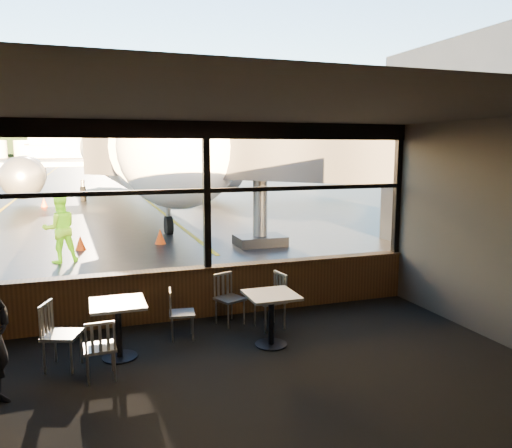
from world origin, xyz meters
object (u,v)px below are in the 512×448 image
cone_nose (160,236)px  cone_wing (44,203)px  cafe_table_near (271,320)px  jet_bridge (280,168)px  ground_crew (60,229)px  chair_mid_s (100,348)px  chair_near_e (270,301)px  cafe_table_mid (119,331)px  chair_near_w (182,314)px  airliner (123,102)px  chair_mid_w (62,336)px  cone_extra (80,243)px  chair_near_n (230,299)px

cone_nose → cone_wing: bearing=108.9°
cafe_table_near → cone_wing: 22.01m
jet_bridge → ground_crew: size_ratio=6.15×
cafe_table_near → chair_mid_s: chair_mid_s is taller
chair_near_e → cone_nose: (-0.63, 8.32, -0.23)m
cafe_table_mid → cone_wing: cafe_table_mid is taller
cafe_table_mid → cone_wing: bearing=96.4°
cone_wing → chair_near_w: bearing=-80.7°
airliner → chair_mid_w: airliner is taller
chair_near_e → cone_wing: (-4.89, 20.79, -0.24)m
cone_nose → jet_bridge: bearing=-29.0°
chair_near_w → chair_mid_w: (-1.77, -0.56, 0.06)m
cafe_table_near → cone_nose: size_ratio=1.70×
cone_extra → chair_near_n: bearing=-72.2°
chair_near_e → chair_mid_w: chair_mid_w is taller
jet_bridge → ground_crew: 6.49m
chair_near_e → ground_crew: (-3.54, 6.54, 0.43)m
cafe_table_near → chair_mid_s: (-2.54, -0.32, 0.01)m
jet_bridge → cafe_table_mid: bearing=-127.4°
ground_crew → cone_extra: ground_crew is taller
airliner → chair_near_w: size_ratio=44.76×
chair_mid_s → ground_crew: size_ratio=0.47×
jet_bridge → cone_nose: jet_bridge is taller
chair_near_w → chair_mid_s: chair_mid_s is taller
cafe_table_near → cone_nose: 9.06m
cafe_table_near → chair_near_n: bearing=106.4°
chair_near_e → chair_near_w: (-1.50, 0.01, -0.06)m
cafe_table_near → chair_near_n: chair_near_n is taller
jet_bridge → cafe_table_mid: 8.91m
chair_mid_w → cone_nose: bearing=-176.6°
chair_mid_w → cone_nose: chair_mid_w is taller
cafe_table_mid → cone_wing: size_ratio=1.80×
chair_mid_s → cafe_table_mid: bearing=62.8°
cafe_table_mid → chair_mid_s: 0.67m
jet_bridge → cafe_table_near: jet_bridge is taller
chair_mid_s → chair_near_w: bearing=37.2°
cafe_table_mid → cone_extra: (-0.55, 8.55, -0.20)m
chair_mid_s → chair_mid_w: bearing=131.4°
airliner → chair_near_n: size_ratio=41.45×
chair_near_e → ground_crew: ground_crew is taller
cafe_table_mid → airliner: bearing=85.0°
cafe_table_mid → cafe_table_near: bearing=-7.1°
jet_bridge → cone_wing: size_ratio=23.91×
cafe_table_mid → chair_near_e: chair_near_e is taller
chair_near_e → cafe_table_mid: bearing=91.4°
cone_wing → cone_extra: cone_wing is taller
jet_bridge → cone_extra: bearing=164.1°
airliner → ground_crew: 16.96m
jet_bridge → chair_near_n: 7.19m
chair_mid_w → airliner: bearing=-166.8°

